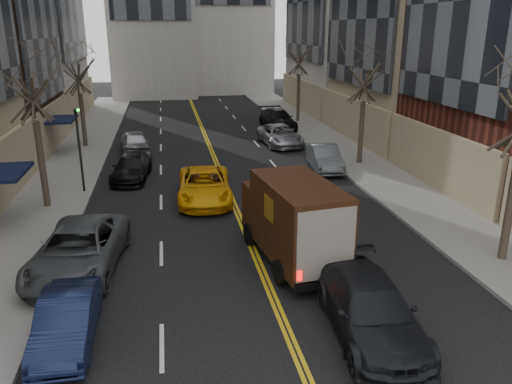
% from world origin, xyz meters
% --- Properties ---
extents(sidewalk_left, '(4.00, 66.00, 0.15)m').
position_xyz_m(sidewalk_left, '(-9.00, 27.00, 0.07)').
color(sidewalk_left, slate).
rests_on(sidewalk_left, ground).
extents(sidewalk_right, '(4.00, 66.00, 0.15)m').
position_xyz_m(sidewalk_right, '(9.00, 27.00, 0.07)').
color(sidewalk_right, slate).
rests_on(sidewalk_right, ground).
extents(tree_lf_mid, '(3.20, 3.20, 8.91)m').
position_xyz_m(tree_lf_mid, '(-8.80, 20.00, 6.60)').
color(tree_lf_mid, '#382D23').
rests_on(tree_lf_mid, sidewalk_left).
extents(tree_lf_far, '(3.20, 3.20, 8.12)m').
position_xyz_m(tree_lf_far, '(-8.80, 33.00, 6.02)').
color(tree_lf_far, '#382D23').
rests_on(tree_lf_far, sidewalk_left).
extents(tree_rt_mid, '(3.20, 3.20, 8.32)m').
position_xyz_m(tree_rt_mid, '(8.80, 25.00, 6.17)').
color(tree_rt_mid, '#382D23').
rests_on(tree_rt_mid, sidewalk_right).
extents(tree_rt_far, '(3.20, 3.20, 9.11)m').
position_xyz_m(tree_rt_far, '(8.80, 40.00, 6.74)').
color(tree_rt_far, '#382D23').
rests_on(tree_rt_far, sidewalk_right).
extents(traffic_signal, '(0.29, 0.26, 4.70)m').
position_xyz_m(traffic_signal, '(-7.39, 22.00, 2.82)').
color(traffic_signal, black).
rests_on(traffic_signal, sidewalk_left).
extents(ups_truck, '(2.93, 5.98, 3.15)m').
position_xyz_m(ups_truck, '(1.25, 12.48, 1.58)').
color(ups_truck, black).
rests_on(ups_truck, ground).
extents(observer_sedan, '(2.57, 5.53, 1.56)m').
position_xyz_m(observer_sedan, '(2.23, 7.60, 0.78)').
color(observer_sedan, black).
rests_on(observer_sedan, ground).
extents(taxi, '(2.87, 5.67, 1.54)m').
position_xyz_m(taxi, '(-1.34, 19.87, 0.77)').
color(taxi, '#EEA50A').
rests_on(taxi, ground).
extents(pedestrian, '(0.44, 0.64, 1.71)m').
position_xyz_m(pedestrian, '(0.88, 14.32, 0.85)').
color(pedestrian, black).
rests_on(pedestrian, ground).
extents(parked_lf_b, '(1.42, 4.02, 1.32)m').
position_xyz_m(parked_lf_b, '(-5.99, 8.71, 0.66)').
color(parked_lf_b, '#111835').
rests_on(parked_lf_b, ground).
extents(parked_lf_c, '(3.38, 6.12, 1.62)m').
position_xyz_m(parked_lf_c, '(-6.30, 13.01, 0.81)').
color(parked_lf_c, '#494D50').
rests_on(parked_lf_c, ground).
extents(parked_lf_d, '(2.39, 4.76, 1.33)m').
position_xyz_m(parked_lf_d, '(-5.10, 24.28, 0.66)').
color(parked_lf_d, black).
rests_on(parked_lf_d, ground).
extents(parked_lf_e, '(2.35, 4.66, 1.52)m').
position_xyz_m(parked_lf_e, '(-5.17, 30.30, 0.76)').
color(parked_lf_e, '#9C9DA3').
rests_on(parked_lf_e, ground).
extents(parked_rt_a, '(2.00, 4.62, 1.48)m').
position_xyz_m(parked_rt_a, '(6.26, 24.24, 0.74)').
color(parked_rt_a, '#515559').
rests_on(parked_rt_a, ground).
extents(parked_rt_b, '(2.83, 5.44, 1.46)m').
position_xyz_m(parked_rt_b, '(5.11, 31.29, 0.73)').
color(parked_rt_b, '#AAADB2').
rests_on(parked_rt_b, ground).
extents(parked_rt_c, '(2.54, 5.73, 1.64)m').
position_xyz_m(parked_rt_c, '(6.30, 37.30, 0.82)').
color(parked_rt_c, black).
rests_on(parked_rt_c, ground).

